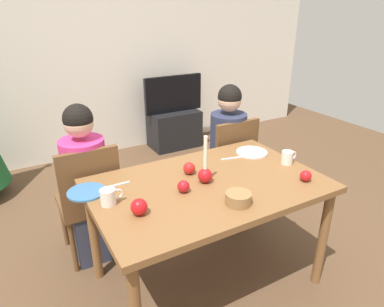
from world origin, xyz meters
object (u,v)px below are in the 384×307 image
dining_table (208,195)px  plate_right (252,152)px  chair_right (229,162)px  tv (174,94)px  chair_left (90,197)px  mug_right (288,157)px  candle_centerpiece (205,173)px  person_left_child (87,188)px  plate_left (87,192)px  bowl_walnuts (238,198)px  person_right_child (227,154)px  apple_near_candle (189,168)px  apple_by_right_mug (183,186)px  tv_stand (174,129)px  apple_by_left_plate (139,207)px  mug_left (109,197)px  apple_far_edge (306,176)px

dining_table → plate_right: bearing=24.1°
chair_right → tv: 1.74m
chair_left → mug_right: size_ratio=7.50×
dining_table → candle_centerpiece: candle_centerpiece is taller
person_left_child → plate_left: 0.44m
tv → bowl_walnuts: size_ratio=5.53×
plate_left → plate_right: same height
person_left_child → person_right_child: size_ratio=1.00×
chair_right → plate_left: 1.34m
person_right_child → tv: bearing=79.0°
apple_near_candle → apple_by_right_mug: 0.24m
tv_stand → apple_by_left_plate: apple_by_left_plate is taller
person_right_child → tv: (0.32, 1.66, 0.14)m
chair_right → tv: tv is taller
tv_stand → mug_left: bearing=-124.0°
mug_right → apple_far_edge: bearing=-109.3°
chair_right → dining_table: bearing=-134.5°
apple_near_candle → apple_by_left_plate: 0.53m
candle_centerpiece → tv_stand: bearing=67.8°
chair_right → plate_left: size_ratio=4.11×
candle_centerpiece → plate_right: 0.58m
chair_left → plate_left: 0.45m
plate_left → person_left_child: bearing=78.6°
person_right_child → tv: person_right_child is taller
chair_left → apple_near_candle: bearing=-38.6°
apple_by_right_mug → apple_by_left_plate: bearing=-163.4°
chair_right → person_left_child: bearing=178.4°
mug_left → plate_right: bearing=8.8°
apple_far_edge → bowl_walnuts: bearing=-179.1°
tv → apple_far_edge: bearing=-98.5°
chair_left → apple_far_edge: size_ratio=12.72×
plate_right → dining_table: bearing=-155.9°
person_right_child → apple_by_right_mug: person_right_child is taller
candle_centerpiece → apple_by_left_plate: size_ratio=3.39×
chair_left → mug_left: 0.62m
tv_stand → mug_right: size_ratio=5.33×
tv → apple_near_candle: 2.34m
candle_centerpiece → bowl_walnuts: 0.30m
mug_left → apple_by_left_plate: size_ratio=1.43×
apple_by_left_plate → chair_left: bearing=98.2°
dining_table → apple_near_candle: size_ratio=17.90×
person_right_child → apple_near_candle: (-0.64, -0.47, 0.22)m
chair_left → tv_stand: (1.51, 1.69, -0.27)m
person_right_child → candle_centerpiece: size_ratio=3.90×
tv_stand → mug_left: 2.76m
plate_left → apple_by_left_plate: bearing=-62.8°
person_left_child → tv_stand: (1.51, 1.66, -0.33)m
dining_table → person_left_child: 0.88m
candle_centerpiece → apple_near_candle: bearing=100.9°
apple_near_candle → apple_far_edge: size_ratio=1.11×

